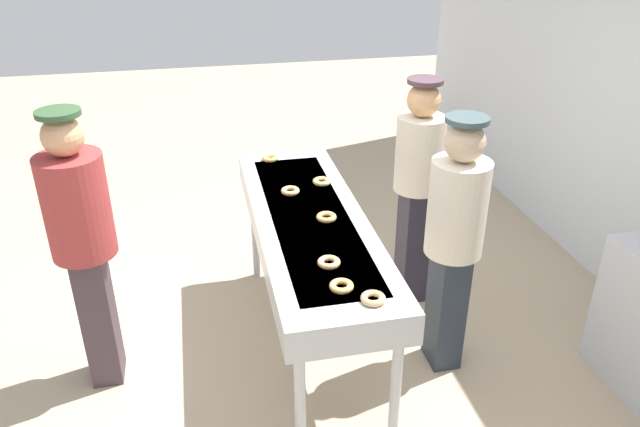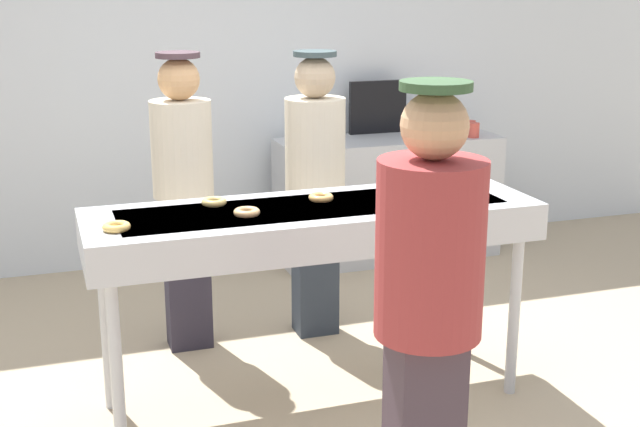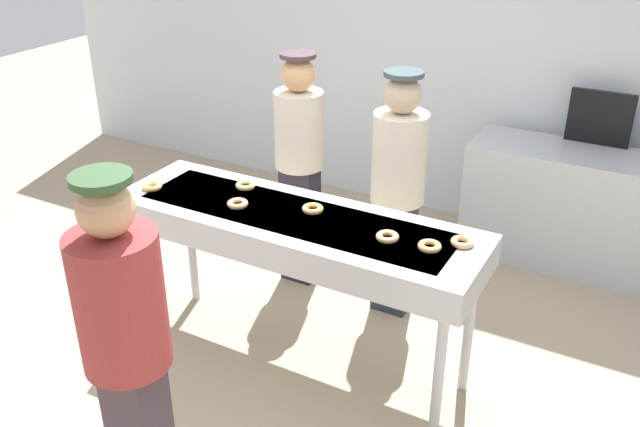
# 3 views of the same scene
# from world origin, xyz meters

# --- Properties ---
(ground_plane) EXTENTS (16.00, 16.00, 0.00)m
(ground_plane) POSITION_xyz_m (0.00, 0.00, 0.00)
(ground_plane) COLOR tan
(back_wall) EXTENTS (8.00, 0.12, 3.02)m
(back_wall) POSITION_xyz_m (0.00, 2.46, 1.51)
(back_wall) COLOR silver
(back_wall) RESTS_ON ground
(fryer_conveyor) EXTENTS (2.15, 0.65, 1.01)m
(fryer_conveyor) POSITION_xyz_m (0.00, 0.00, 0.91)
(fryer_conveyor) COLOR #B7BABF
(fryer_conveyor) RESTS_ON ground
(glazed_donut_0) EXTENTS (0.17, 0.17, 0.03)m
(glazed_donut_0) POSITION_xyz_m (0.56, -0.01, 1.02)
(glazed_donut_0) COLOR #E5AC6C
(glazed_donut_0) RESTS_ON fryer_conveyor
(glazed_donut_1) EXTENTS (0.15, 0.15, 0.03)m
(glazed_donut_1) POSITION_xyz_m (0.07, 0.09, 1.02)
(glazed_donut_1) COLOR #EDAD5C
(glazed_donut_1) RESTS_ON fryer_conveyor
(glazed_donut_2) EXTENTS (0.14, 0.14, 0.03)m
(glazed_donut_2) POSITION_xyz_m (-0.34, -0.06, 1.02)
(glazed_donut_2) COLOR #DFA96B
(glazed_donut_2) RESTS_ON fryer_conveyor
(glazed_donut_3) EXTENTS (0.15, 0.15, 0.03)m
(glazed_donut_3) POSITION_xyz_m (0.79, 0.00, 1.02)
(glazed_donut_3) COLOR #E4AD5E
(glazed_donut_3) RESTS_ON fryer_conveyor
(glazed_donut_4) EXTENTS (0.16, 0.16, 0.03)m
(glazed_donut_4) POSITION_xyz_m (-0.44, 0.17, 1.02)
(glazed_donut_4) COLOR #DCB866
(glazed_donut_4) RESTS_ON fryer_conveyor
(glazed_donut_5) EXTENTS (0.15, 0.15, 0.03)m
(glazed_donut_5) POSITION_xyz_m (0.92, 0.12, 1.02)
(glazed_donut_5) COLOR #E0AD6F
(glazed_donut_5) RESTS_ON fryer_conveyor
(glazed_donut_6) EXTENTS (0.15, 0.15, 0.03)m
(glazed_donut_6) POSITION_xyz_m (-0.92, -0.11, 1.02)
(glazed_donut_6) COLOR #EDBB5D
(glazed_donut_6) RESTS_ON fryer_conveyor
(worker_baker) EXTENTS (0.34, 0.34, 1.66)m
(worker_baker) POSITION_xyz_m (0.28, 0.81, 0.95)
(worker_baker) COLOR #272E39
(worker_baker) RESTS_ON ground
(worker_assistant) EXTENTS (0.33, 0.33, 1.67)m
(worker_assistant) POSITION_xyz_m (-0.47, 0.86, 0.95)
(worker_assistant) COLOR #27232F
(worker_assistant) RESTS_ON ground
(customer_waiting) EXTENTS (0.36, 0.36, 1.74)m
(customer_waiting) POSITION_xyz_m (-0.03, -1.30, 1.01)
(customer_waiting) COLOR #3E303A
(customer_waiting) RESTS_ON ground
(prep_counter) EXTENTS (1.65, 0.55, 0.91)m
(prep_counter) POSITION_xyz_m (1.24, 2.01, 0.45)
(prep_counter) COLOR #B7BABF
(prep_counter) RESTS_ON ground
(menu_display) EXTENTS (0.45, 0.04, 0.40)m
(menu_display) POSITION_xyz_m (1.24, 2.24, 1.10)
(menu_display) COLOR black
(menu_display) RESTS_ON prep_counter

